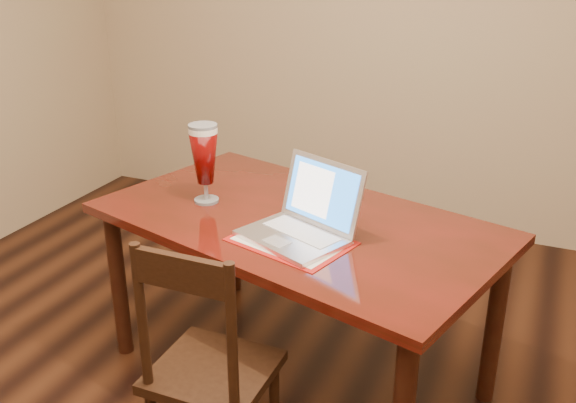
% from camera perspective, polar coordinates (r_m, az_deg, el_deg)
% --- Properties ---
extents(dining_table, '(1.73, 1.26, 1.05)m').
position_cam_1_polar(dining_table, '(2.51, 0.37, -2.93)').
color(dining_table, '#53100B').
rests_on(dining_table, ground).
extents(dining_chair, '(0.39, 0.37, 0.91)m').
position_cam_1_polar(dining_chair, '(2.18, -7.11, -14.59)').
color(dining_chair, black).
rests_on(dining_chair, ground).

